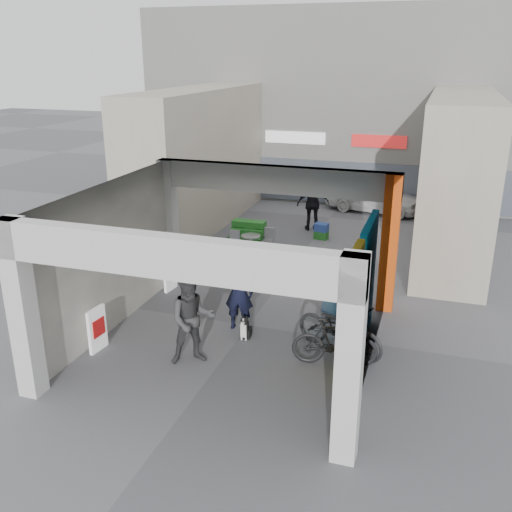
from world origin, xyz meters
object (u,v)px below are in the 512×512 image
(cafe_set, at_px, (250,244))
(man_crates, at_px, (313,203))
(man_elderly, at_px, (334,286))
(white_van, at_px, (374,196))
(border_collie, at_px, (245,329))
(man_with_dog, at_px, (239,292))
(bicycle_front, at_px, (340,329))
(produce_stand, at_px, (247,237))
(man_back_turned, at_px, (192,320))
(bicycle_rear, at_px, (335,342))

(cafe_set, height_order, man_crates, man_crates)
(man_elderly, height_order, white_van, man_elderly)
(man_elderly, distance_m, white_van, 10.28)
(border_collie, height_order, white_van, white_van)
(man_with_dog, height_order, bicycle_front, man_with_dog)
(produce_stand, relative_size, man_back_turned, 0.68)
(man_elderly, bearing_deg, cafe_set, 117.40)
(cafe_set, distance_m, produce_stand, 0.50)
(produce_stand, relative_size, man_elderly, 0.83)
(man_with_dog, bearing_deg, man_elderly, -149.35)
(cafe_set, distance_m, man_back_turned, 7.16)
(man_with_dog, relative_size, white_van, 0.49)
(man_back_turned, distance_m, bicycle_front, 3.20)
(border_collie, bearing_deg, man_with_dog, 118.96)
(produce_stand, xyz_separation_m, man_elderly, (3.75, -4.34, 0.46))
(border_collie, relative_size, man_elderly, 0.36)
(man_with_dog, xyz_separation_m, man_crates, (-0.14, 8.36, 0.07))
(cafe_set, bearing_deg, man_with_dog, -73.99)
(cafe_set, relative_size, bicycle_rear, 0.74)
(man_with_dog, bearing_deg, border_collie, 121.24)
(bicycle_front, xyz_separation_m, bicycle_rear, (0.00, -0.59, -0.02))
(bicycle_rear, bearing_deg, man_with_dog, 58.46)
(cafe_set, distance_m, border_collie, 5.99)
(man_with_dog, bearing_deg, white_van, -102.29)
(produce_stand, xyz_separation_m, man_with_dog, (1.76, -5.72, 0.59))
(produce_stand, bearing_deg, white_van, 40.14)
(man_with_dog, relative_size, man_elderly, 1.15)
(border_collie, bearing_deg, bicycle_rear, -20.47)
(bicycle_front, xyz_separation_m, white_van, (-0.79, 12.03, 0.10))
(man_back_turned, xyz_separation_m, man_elderly, (2.39, 3.13, -0.17))
(white_van, bearing_deg, man_with_dog, -176.69)
(bicycle_front, bearing_deg, border_collie, 113.19)
(man_with_dog, relative_size, man_back_turned, 0.95)
(bicycle_rear, bearing_deg, man_crates, 5.33)
(white_van, bearing_deg, man_elderly, -166.77)
(man_back_turned, distance_m, white_van, 13.57)
(man_with_dog, distance_m, man_back_turned, 1.80)
(produce_stand, xyz_separation_m, white_van, (3.43, 5.94, 0.30))
(man_with_dog, xyz_separation_m, man_elderly, (1.99, 1.38, -0.12))
(man_with_dog, height_order, bicycle_rear, man_with_dog)
(produce_stand, height_order, man_with_dog, man_with_dog)
(man_crates, bearing_deg, produce_stand, 33.96)
(produce_stand, distance_m, man_crates, 3.17)
(cafe_set, relative_size, man_with_dog, 0.70)
(cafe_set, bearing_deg, man_crates, 65.82)
(man_crates, distance_m, white_van, 3.78)
(bicycle_front, bearing_deg, bicycle_rear, -158.11)
(man_back_turned, xyz_separation_m, bicycle_rear, (2.85, 0.79, -0.45))
(produce_stand, relative_size, white_van, 0.35)
(produce_stand, height_order, border_collie, produce_stand)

